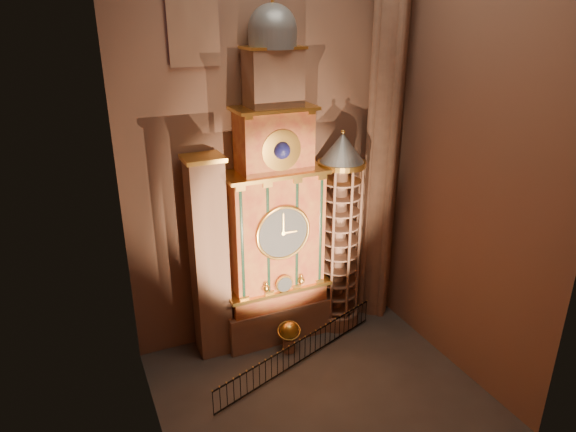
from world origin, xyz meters
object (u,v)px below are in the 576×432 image
astronomical_clock (275,218)px  celestial_globe (289,334)px  portrait_tower (209,259)px  stair_turret (339,235)px  iron_railing (300,351)px

astronomical_clock → celestial_globe: (0.01, -1.68, -5.66)m
portrait_tower → stair_turret: stair_turret is taller
portrait_tower → stair_turret: bearing=-2.3°
astronomical_clock → portrait_tower: bearing=179.7°
celestial_globe → iron_railing: celestial_globe is taller
celestial_globe → iron_railing: 1.17m
astronomical_clock → iron_railing: 6.60m
astronomical_clock → iron_railing: (0.07, -2.81, -5.98)m
iron_railing → celestial_globe: bearing=93.0°
iron_railing → stair_turret: bearing=36.6°
portrait_tower → iron_railing: bearing=-39.2°
stair_turret → astronomical_clock: bearing=175.7°
celestial_globe → portrait_tower: bearing=153.6°
portrait_tower → stair_turret: size_ratio=0.94×
stair_turret → portrait_tower: bearing=177.7°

